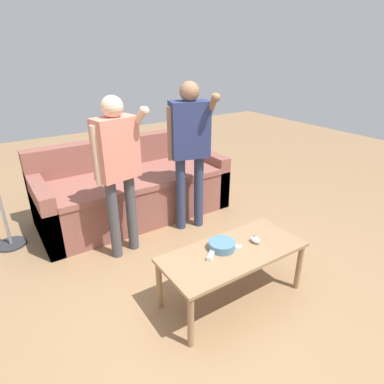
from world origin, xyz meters
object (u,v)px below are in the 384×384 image
at_px(game_remote_nunchuk, 255,240).
at_px(player_left, 118,161).
at_px(couch, 133,189).
at_px(player_right, 190,141).
at_px(game_remote_wand_far, 212,254).
at_px(snack_bowl, 222,245).
at_px(coffee_table, 233,257).
at_px(game_remote_wand_near, 232,247).

bearing_deg(game_remote_nunchuk, player_left, 122.00).
height_order(couch, player_right, player_right).
distance_m(couch, player_right, 0.98).
bearing_deg(game_remote_wand_far, snack_bowl, 14.11).
distance_m(game_remote_nunchuk, player_right, 1.23).
bearing_deg(coffee_table, snack_bowl, 129.50).
height_order(coffee_table, player_left, player_left).
bearing_deg(game_remote_wand_far, game_remote_wand_near, -5.24).
xyz_separation_m(game_remote_nunchuk, game_remote_wand_near, (-0.21, 0.03, -0.01)).
xyz_separation_m(snack_bowl, player_left, (-0.39, 0.97, 0.46)).
bearing_deg(game_remote_wand_far, player_right, 64.59).
relative_size(couch, coffee_table, 1.90).
bearing_deg(snack_bowl, couch, 89.64).
height_order(game_remote_nunchuk, player_right, player_right).
relative_size(snack_bowl, game_remote_wand_near, 1.44).
distance_m(snack_bowl, game_remote_wand_near, 0.08).
bearing_deg(snack_bowl, player_left, 111.63).
relative_size(player_right, game_remote_wand_far, 10.50).
bearing_deg(snack_bowl, game_remote_nunchuk, -15.32).
height_order(snack_bowl, game_remote_wand_near, snack_bowl).
distance_m(coffee_table, game_remote_nunchuk, 0.23).
distance_m(snack_bowl, game_remote_wand_far, 0.12).
distance_m(game_remote_nunchuk, player_left, 1.32).
relative_size(snack_bowl, game_remote_nunchuk, 2.27).
bearing_deg(coffee_table, game_remote_nunchuk, -1.44).
height_order(snack_bowl, player_right, player_right).
height_order(coffee_table, game_remote_wand_far, game_remote_wand_far).
bearing_deg(couch, game_remote_nunchuk, -81.54).
bearing_deg(player_left, game_remote_wand_near, -66.31).
bearing_deg(game_remote_wand_near, game_remote_nunchuk, -8.01).
xyz_separation_m(couch, snack_bowl, (-0.01, -1.66, 0.15)).
relative_size(coffee_table, game_remote_wand_near, 7.95).
relative_size(couch, snack_bowl, 10.48).
distance_m(snack_bowl, player_left, 1.14).
bearing_deg(couch, coffee_table, -88.48).
bearing_deg(player_right, game_remote_wand_far, -115.41).
bearing_deg(player_left, player_right, 5.15).
height_order(couch, player_left, player_left).
xyz_separation_m(snack_bowl, game_remote_wand_near, (0.06, -0.04, -0.01)).
xyz_separation_m(player_left, game_remote_wand_near, (0.45, -1.02, -0.47)).
xyz_separation_m(snack_bowl, game_remote_wand_far, (-0.11, -0.03, -0.01)).
height_order(couch, game_remote_wand_near, couch).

